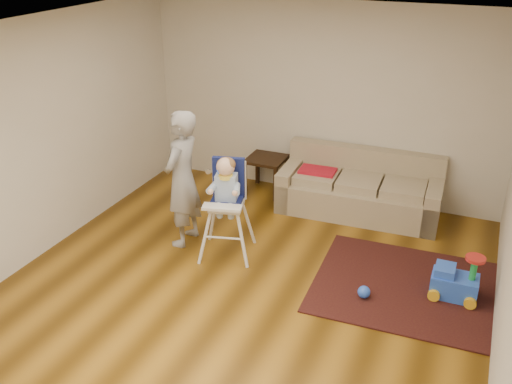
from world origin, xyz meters
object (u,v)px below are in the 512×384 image
at_px(ride_on_toy, 456,275).
at_px(adult, 182,179).
at_px(sofa, 360,185).
at_px(side_table, 266,175).
at_px(toy_ball, 364,292).
at_px(high_chair, 227,209).

height_order(ride_on_toy, adult, adult).
distance_m(sofa, side_table, 1.41).
xyz_separation_m(toy_ball, high_chair, (-1.71, 0.28, 0.51)).
relative_size(high_chair, adult, 0.73).
bearing_deg(ride_on_toy, side_table, 148.72).
bearing_deg(sofa, toy_ball, -76.79).
bearing_deg(adult, high_chair, 84.28).
bearing_deg(high_chair, adult, 160.29).
height_order(side_table, high_chair, high_chair).
distance_m(side_table, adult, 1.86).
distance_m(sofa, high_chair, 2.03).
height_order(sofa, toy_ball, sofa).
xyz_separation_m(high_chair, adult, (-0.60, 0.05, 0.25)).
height_order(sofa, high_chair, high_chair).
height_order(high_chair, adult, adult).
relative_size(sofa, side_table, 4.06).
bearing_deg(side_table, adult, -102.19).
relative_size(ride_on_toy, toy_ball, 3.84).
distance_m(ride_on_toy, high_chair, 2.58).
height_order(side_table, ride_on_toy, ride_on_toy).
relative_size(side_table, ride_on_toy, 1.03).
xyz_separation_m(ride_on_toy, high_chair, (-2.56, -0.11, 0.32)).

